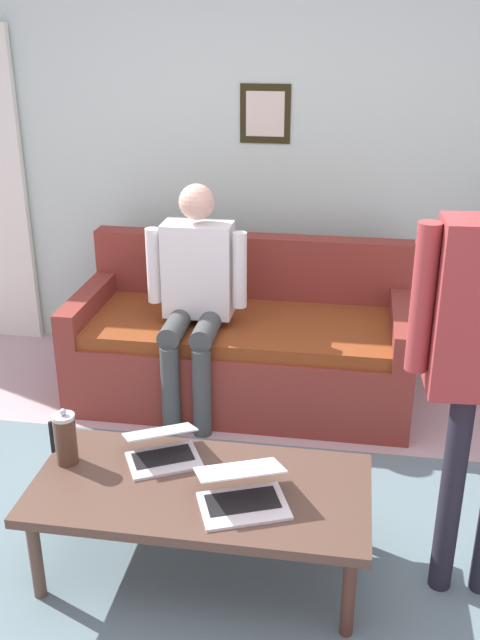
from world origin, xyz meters
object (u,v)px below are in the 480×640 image
coffee_table (200,494)px  laptop_left (162,450)px  couch (243,345)px  french_press (65,438)px  laptop_center (242,493)px  person_seated (195,289)px

coffee_table → laptop_left: 0.26m
couch → laptop_left: couch is taller
couch → french_press: couch is taller
laptop_center → person_seated: person_seated is taller
laptop_left → laptop_center: laptop_center is taller
laptop_center → person_seated: 1.48m
laptop_left → french_press: 0.39m
coffee_table → person_seated: person_seated is taller
couch → person_seated: 0.53m
coffee_table → french_press: 0.59m
laptop_left → laptop_center: bearing=147.3°
laptop_center → couch: bearing=-81.0°
couch → person_seated: size_ratio=1.49×
french_press → person_seated: size_ratio=0.19×
couch → laptop_left: (0.12, 1.36, 0.14)m
laptop_center → french_press: french_press is taller
laptop_left → laptop_center: (-0.37, 0.24, 0.00)m
french_press → laptop_center: bearing=168.6°
person_seated → couch: bearing=-134.5°
coffee_table → french_press: french_press is taller
french_press → couch: bearing=-108.9°
couch → french_press: size_ratio=7.69×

